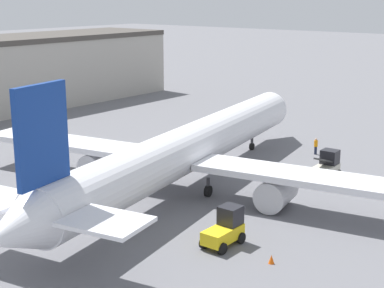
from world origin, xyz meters
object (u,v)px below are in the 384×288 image
(airplane, at_px, (186,150))
(baggage_tug, at_px, (225,229))
(ground_crew_worker, at_px, (316,146))
(belt_loader_truck, at_px, (327,166))
(safety_cone_near, at_px, (271,259))

(airplane, height_order, baggage_tug, airplane)
(airplane, bearing_deg, ground_crew_worker, -22.11)
(belt_loader_truck, relative_size, safety_cone_near, 5.25)
(baggage_tug, relative_size, safety_cone_near, 5.38)
(ground_crew_worker, height_order, belt_loader_truck, belt_loader_truck)
(belt_loader_truck, height_order, safety_cone_near, belt_loader_truck)
(ground_crew_worker, bearing_deg, belt_loader_truck, -31.14)
(belt_loader_truck, bearing_deg, airplane, 139.21)
(belt_loader_truck, bearing_deg, safety_cone_near, -166.27)
(safety_cone_near, bearing_deg, belt_loader_truck, 15.75)
(belt_loader_truck, bearing_deg, baggage_tug, -178.17)
(ground_crew_worker, distance_m, safety_cone_near, 25.76)
(ground_crew_worker, xyz_separation_m, safety_cone_near, (-24.01, -9.31, -0.61))
(ground_crew_worker, distance_m, belt_loader_truck, 8.09)
(belt_loader_truck, distance_m, safety_cone_near, 17.95)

